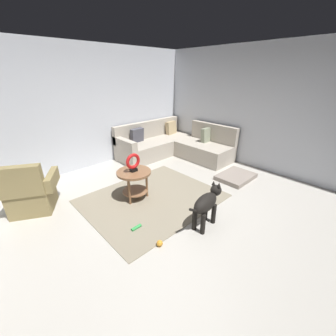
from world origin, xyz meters
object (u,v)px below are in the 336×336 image
(side_table, at_px, (134,178))
(dog_bed_mat, at_px, (236,177))
(armchair, at_px, (30,193))
(torus_sculpture, at_px, (133,162))
(sectional_couch, at_px, (173,145))
(dog, at_px, (207,203))
(dog_toy_rope, at_px, (136,228))
(dog_toy_ball, at_px, (160,243))

(side_table, relative_size, dog_bed_mat, 0.75)
(armchair, bearing_deg, side_table, -1.97)
(side_table, height_order, torus_sculpture, torus_sculpture)
(armchair, bearing_deg, sectional_couch, 32.33)
(side_table, relative_size, torus_sculpture, 1.84)
(sectional_couch, distance_m, side_table, 2.33)
(dog, relative_size, dog_toy_rope, 5.19)
(dog_bed_mat, distance_m, dog, 1.81)
(sectional_couch, height_order, dog, sectional_couch)
(sectional_couch, xyz_separation_m, side_table, (-2.05, -1.09, 0.12))
(torus_sculpture, height_order, dog, torus_sculpture)
(dog, bearing_deg, sectional_couch, 137.33)
(armchair, bearing_deg, dog_toy_ball, -36.11)
(armchair, distance_m, torus_sculpture, 1.72)
(dog, distance_m, dog_toy_rope, 1.09)
(armchair, height_order, dog, armchair)
(dog_bed_mat, height_order, dog_toy_ball, dog_bed_mat)
(side_table, xyz_separation_m, dog_bed_mat, (2.04, -0.84, -0.37))
(torus_sculpture, distance_m, dog_bed_mat, 2.31)
(dog_bed_mat, height_order, dog, dog)
(dog_bed_mat, relative_size, dog_toy_ball, 9.47)
(armchair, bearing_deg, dog_bed_mat, 2.47)
(side_table, distance_m, dog_bed_mat, 2.24)
(side_table, bearing_deg, dog_toy_ball, -111.26)
(side_table, bearing_deg, armchair, 149.74)
(dog, height_order, dog_toy_ball, dog)
(torus_sculpture, height_order, dog_toy_rope, torus_sculpture)
(armchair, height_order, side_table, armchair)
(sectional_couch, height_order, torus_sculpture, sectional_couch)
(dog_toy_rope, bearing_deg, dog, -37.26)
(dog_toy_ball, bearing_deg, sectional_couch, 42.24)
(dog_bed_mat, bearing_deg, armchair, 154.18)
(sectional_couch, distance_m, dog_toy_ball, 3.41)
(dog, bearing_deg, dog_toy_rope, -134.54)
(side_table, height_order, dog_toy_rope, side_table)
(armchair, xyz_separation_m, dog_toy_rope, (0.95, -1.55, -0.30))
(armchair, bearing_deg, dog_toy_rope, -30.26)
(sectional_couch, relative_size, dog_toy_ball, 26.63)
(side_table, distance_m, torus_sculpture, 0.29)
(armchair, xyz_separation_m, torus_sculpture, (1.44, -0.84, 0.39))
(dog_bed_mat, xyz_separation_m, dog_toy_rope, (-2.54, 0.13, -0.02))
(dog_toy_ball, xyz_separation_m, dog_toy_rope, (-0.03, 0.49, -0.02))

